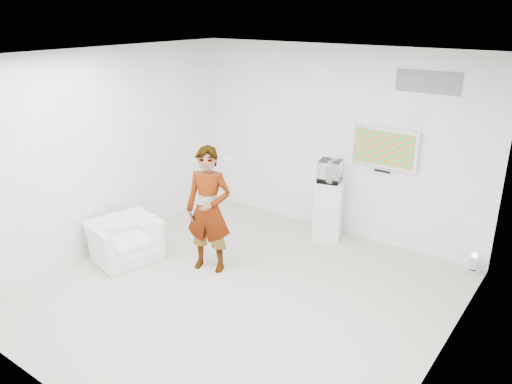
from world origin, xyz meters
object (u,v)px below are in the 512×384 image
at_px(tv, 385,148).
at_px(armchair, 125,240).
at_px(floor_uplight, 473,263).
at_px(pedestal, 328,210).
at_px(person, 209,210).

bearing_deg(tv, armchair, -135.79).
bearing_deg(floor_uplight, tv, 175.36).
bearing_deg(tv, floor_uplight, -4.64).
bearing_deg(tv, pedestal, -157.95).
bearing_deg(floor_uplight, person, -146.13).
height_order(armchair, pedestal, pedestal).
relative_size(armchair, pedestal, 0.98).
height_order(tv, pedestal, tv).
bearing_deg(tv, person, -126.10).
xyz_separation_m(person, armchair, (-1.19, -0.53, -0.59)).
bearing_deg(armchair, floor_uplight, -44.19).
height_order(tv, floor_uplight, tv).
relative_size(person, floor_uplight, 6.11).
relative_size(person, pedestal, 1.87).
bearing_deg(floor_uplight, armchair, -148.75).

